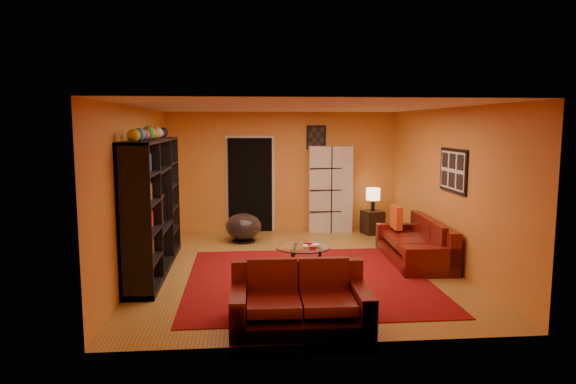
{
  "coord_description": "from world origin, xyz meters",
  "views": [
    {
      "loc": [
        -0.87,
        -8.16,
        2.32
      ],
      "look_at": [
        -0.13,
        0.1,
        1.23
      ],
      "focal_mm": 32.0,
      "sensor_mm": 36.0,
      "label": 1
    }
  ],
  "objects": [
    {
      "name": "storage_cabinet",
      "position": [
        1.03,
        2.8,
        0.93
      ],
      "size": [
        0.95,
        0.46,
        1.87
      ],
      "primitive_type": "cube",
      "rotation": [
        0.0,
        0.0,
        -0.04
      ],
      "color": "beige",
      "rests_on": "floor"
    },
    {
      "name": "wall_front",
      "position": [
        0.0,
        -3.0,
        1.3
      ],
      "size": [
        6.0,
        0.0,
        6.0
      ],
      "primitive_type": "plane",
      "rotation": [
        -1.57,
        0.0,
        0.0
      ],
      "color": "orange",
      "rests_on": "floor"
    },
    {
      "name": "throw_pillow",
      "position": [
        1.95,
        0.92,
        0.63
      ],
      "size": [
        0.12,
        0.42,
        0.42
      ],
      "primitive_type": "cube",
      "color": "#DD5318",
      "rests_on": "sofa"
    },
    {
      "name": "wall_art_right",
      "position": [
        2.48,
        -0.3,
        1.6
      ],
      "size": [
        0.03,
        1.0,
        0.7
      ],
      "primitive_type": "cube",
      "color": "black",
      "rests_on": "wall_right"
    },
    {
      "name": "wall_left",
      "position": [
        -2.5,
        0.0,
        1.3
      ],
      "size": [
        0.0,
        6.0,
        6.0
      ],
      "primitive_type": "plane",
      "rotation": [
        1.57,
        0.0,
        1.57
      ],
      "color": "orange",
      "rests_on": "floor"
    },
    {
      "name": "doorway",
      "position": [
        -0.7,
        2.96,
        1.02
      ],
      "size": [
        0.95,
        0.1,
        2.04
      ],
      "primitive_type": "cube",
      "color": "black",
      "rests_on": "floor"
    },
    {
      "name": "ceiling",
      "position": [
        0.0,
        0.0,
        2.6
      ],
      "size": [
        6.0,
        6.0,
        0.0
      ],
      "primitive_type": "plane",
      "rotation": [
        3.14,
        0.0,
        0.0
      ],
      "color": "white",
      "rests_on": "wall_back"
    },
    {
      "name": "coffee_table",
      "position": [
        0.06,
        -0.4,
        0.4
      ],
      "size": [
        0.87,
        0.87,
        0.44
      ],
      "rotation": [
        0.0,
        0.0,
        -0.07
      ],
      "color": "silver",
      "rests_on": "floor"
    },
    {
      "name": "entertainment_unit",
      "position": [
        -2.27,
        0.0,
        1.05
      ],
      "size": [
        0.45,
        3.0,
        2.1
      ],
      "primitive_type": "cube",
      "color": "black",
      "rests_on": "floor"
    },
    {
      "name": "wall_back",
      "position": [
        0.0,
        3.0,
        1.3
      ],
      "size": [
        6.0,
        0.0,
        6.0
      ],
      "primitive_type": "plane",
      "rotation": [
        1.57,
        0.0,
        0.0
      ],
      "color": "orange",
      "rests_on": "floor"
    },
    {
      "name": "floor",
      "position": [
        0.0,
        0.0,
        0.0
      ],
      "size": [
        6.0,
        6.0,
        0.0
      ],
      "primitive_type": "plane",
      "color": "olive",
      "rests_on": "ground"
    },
    {
      "name": "loveseat",
      "position": [
        -0.22,
        -2.41,
        0.28
      ],
      "size": [
        1.62,
        0.99,
        0.85
      ],
      "rotation": [
        0.0,
        0.0,
        1.55
      ],
      "color": "#4E0D0A",
      "rests_on": "rug"
    },
    {
      "name": "side_table",
      "position": [
        1.9,
        2.43,
        0.25
      ],
      "size": [
        0.49,
        0.49,
        0.5
      ],
      "primitive_type": "cube",
      "rotation": [
        0.0,
        0.0,
        0.26
      ],
      "color": "black",
      "rests_on": "floor"
    },
    {
      "name": "sofa",
      "position": [
        2.14,
        0.21,
        0.29
      ],
      "size": [
        0.96,
        2.15,
        0.85
      ],
      "rotation": [
        0.0,
        0.0,
        -0.05
      ],
      "color": "#4E0D0A",
      "rests_on": "rug"
    },
    {
      "name": "wall_art_back",
      "position": [
        0.75,
        2.98,
        2.05
      ],
      "size": [
        0.42,
        0.03,
        0.52
      ],
      "primitive_type": "cube",
      "color": "black",
      "rests_on": "wall_back"
    },
    {
      "name": "rug",
      "position": [
        0.1,
        -0.7,
        0.01
      ],
      "size": [
        3.6,
        3.6,
        0.01
      ],
      "primitive_type": "cube",
      "color": "#5F0A0E",
      "rests_on": "floor"
    },
    {
      "name": "wall_right",
      "position": [
        2.5,
        0.0,
        1.3
      ],
      "size": [
        0.0,
        6.0,
        6.0
      ],
      "primitive_type": "plane",
      "rotation": [
        1.57,
        0.0,
        -1.57
      ],
      "color": "orange",
      "rests_on": "floor"
    },
    {
      "name": "tv",
      "position": [
        -2.23,
        0.07,
        0.98
      ],
      "size": [
        0.89,
        0.12,
        0.51
      ],
      "primitive_type": "imported",
      "rotation": [
        0.0,
        0.0,
        1.57
      ],
      "color": "black",
      "rests_on": "entertainment_unit"
    },
    {
      "name": "table_lamp",
      "position": [
        1.9,
        2.43,
        0.84
      ],
      "size": [
        0.29,
        0.29,
        0.49
      ],
      "color": "black",
      "rests_on": "side_table"
    },
    {
      "name": "bowl_chair",
      "position": [
        -0.86,
        1.9,
        0.31
      ],
      "size": [
        0.71,
        0.71,
        0.58
      ],
      "color": "black",
      "rests_on": "floor"
    }
  ]
}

